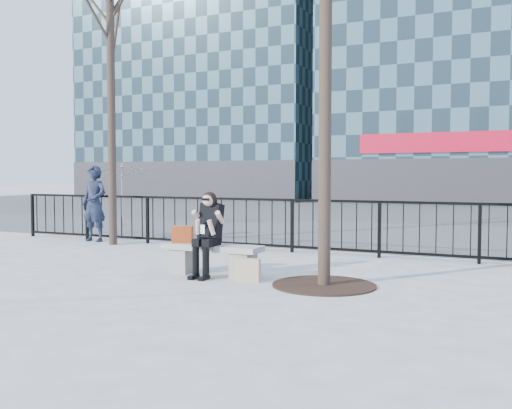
% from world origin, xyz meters
% --- Properties ---
extents(ground, '(120.00, 120.00, 0.00)m').
position_xyz_m(ground, '(0.00, 0.00, 0.00)').
color(ground, gray).
rests_on(ground, ground).
extents(street_surface, '(60.00, 23.00, 0.01)m').
position_xyz_m(street_surface, '(0.00, 15.00, 0.00)').
color(street_surface, '#474747').
rests_on(street_surface, ground).
extents(railing, '(14.00, 0.06, 1.10)m').
position_xyz_m(railing, '(0.00, 3.00, 0.55)').
color(railing, black).
rests_on(railing, ground).
extents(building_left, '(16.20, 10.20, 22.60)m').
position_xyz_m(building_left, '(-15.00, 27.00, 11.30)').
color(building_left, slate).
rests_on(building_left, ground).
extents(tree_left, '(2.80, 2.80, 6.50)m').
position_xyz_m(tree_left, '(-4.00, 2.50, 4.86)').
color(tree_left, black).
rests_on(tree_left, ground).
extents(tree_grate, '(1.50, 1.50, 0.02)m').
position_xyz_m(tree_grate, '(1.90, -0.10, 0.01)').
color(tree_grate, black).
rests_on(tree_grate, ground).
extents(bench_main, '(1.65, 0.46, 0.49)m').
position_xyz_m(bench_main, '(0.00, 0.00, 0.30)').
color(bench_main, gray).
rests_on(bench_main, ground).
extents(seated_woman, '(0.50, 0.64, 1.34)m').
position_xyz_m(seated_woman, '(0.00, -0.16, 0.67)').
color(seated_woman, black).
rests_on(seated_woman, ground).
extents(handbag, '(0.37, 0.25, 0.28)m').
position_xyz_m(handbag, '(-0.57, 0.02, 0.63)').
color(handbag, '#9C3613').
rests_on(handbag, bench_main).
extents(shopping_bag, '(0.39, 0.21, 0.35)m').
position_xyz_m(shopping_bag, '(0.76, -0.28, 0.17)').
color(shopping_bag, beige).
rests_on(shopping_bag, ground).
extents(standing_man, '(0.67, 0.44, 1.82)m').
position_xyz_m(standing_man, '(-4.79, 2.80, 0.91)').
color(standing_man, black).
rests_on(standing_man, ground).
extents(vendor_umbrella, '(2.19, 2.24, 1.96)m').
position_xyz_m(vendor_umbrella, '(-6.78, 6.34, 0.98)').
color(vendor_umbrella, yellow).
rests_on(vendor_umbrella, ground).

